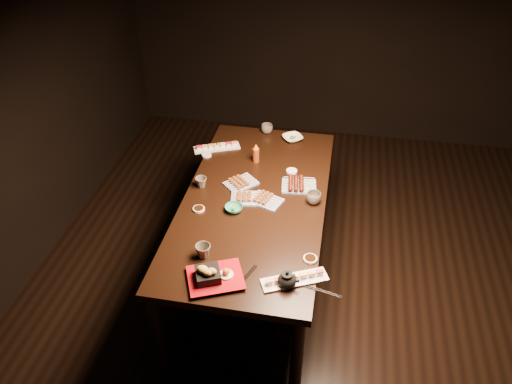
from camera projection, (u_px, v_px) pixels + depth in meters
ground at (301, 313)px, 3.40m from camera, size 5.00×5.00×0.00m
dining_table at (255, 242)px, 3.41m from camera, size 1.25×1.94×0.75m
sushi_platter_near at (295, 278)px, 2.61m from camera, size 0.36×0.24×0.04m
sushi_platter_far at (217, 146)px, 3.66m from camera, size 0.35×0.22×0.04m
yakitori_plate_center at (247, 196)px, 3.17m from camera, size 0.23×0.18×0.05m
yakitori_plate_right at (266, 198)px, 3.15m from camera, size 0.23×0.20×0.05m
yakitori_plate_left at (241, 181)px, 3.30m from camera, size 0.25×0.25×0.05m
tsukune_plate at (299, 184)px, 3.27m from camera, size 0.24×0.19×0.06m
edamame_bowl_green at (234, 209)px, 3.08m from camera, size 0.16×0.16×0.03m
edamame_bowl_cream at (293, 138)px, 3.76m from camera, size 0.20×0.20×0.04m
tempura_tray at (215, 273)px, 2.60m from camera, size 0.35×0.32×0.11m
teacup_near_left at (203, 251)px, 2.75m from camera, size 0.12×0.12×0.08m
teacup_mid_right at (314, 198)px, 3.13m from camera, size 0.10×0.10×0.07m
teacup_far_left at (201, 182)px, 3.27m from camera, size 0.08×0.08×0.07m
teacup_far_right at (267, 129)px, 3.84m from camera, size 0.09×0.09×0.07m
teapot at (287, 279)px, 2.57m from camera, size 0.13×0.13×0.10m
condiment_bottle at (256, 153)px, 3.49m from camera, size 0.06×0.06×0.14m
sauce_dish_west at (199, 209)px, 3.09m from camera, size 0.10×0.10×0.01m
sauce_dish_east at (292, 171)px, 3.43m from camera, size 0.09×0.09×0.01m
sauce_dish_se at (310, 259)px, 2.74m from camera, size 0.10×0.10×0.01m
sauce_dish_nw at (207, 155)px, 3.59m from camera, size 0.08×0.08×0.01m
chopsticks_near at (245, 278)px, 2.64m from camera, size 0.10×0.21×0.01m
chopsticks_se at (323, 291)px, 2.56m from camera, size 0.20×0.06×0.01m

